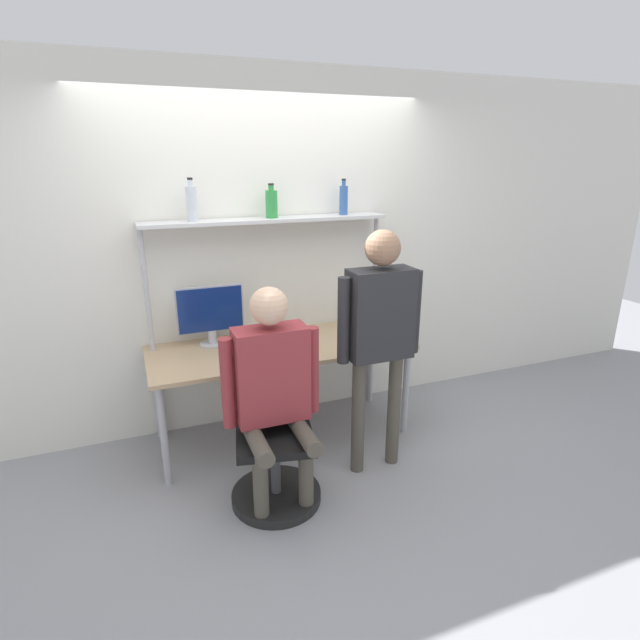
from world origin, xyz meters
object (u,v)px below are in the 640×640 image
(laptop, at_px, (256,348))
(bottle_blue, at_px, (344,200))
(monitor, at_px, (211,313))
(person_standing, at_px, (380,323))
(bottle_green, at_px, (272,203))
(office_chair, at_px, (275,457))
(person_seated, at_px, (273,382))
(bottle_clear, at_px, (192,203))
(cell_phone, at_px, (296,352))

(laptop, height_order, bottle_blue, bottle_blue)
(monitor, xyz_separation_m, person_standing, (0.94, -0.84, 0.07))
(bottle_green, bearing_deg, office_chair, -107.45)
(person_seated, distance_m, bottle_blue, 1.62)
(bottle_blue, bearing_deg, person_seated, -131.42)
(laptop, xyz_separation_m, bottle_clear, (-0.32, 0.37, 0.97))
(person_standing, bearing_deg, office_chair, -174.82)
(bottle_green, bearing_deg, person_standing, -63.27)
(laptop, distance_m, bottle_clear, 1.08)
(laptop, distance_m, office_chair, 0.77)
(cell_phone, xyz_separation_m, office_chair, (-0.32, -0.52, -0.46))
(office_chair, distance_m, person_seated, 0.53)
(office_chair, bearing_deg, laptop, 84.87)
(cell_phone, bearing_deg, monitor, 143.45)
(office_chair, distance_m, bottle_clear, 1.77)
(person_seated, bearing_deg, monitor, 101.21)
(monitor, distance_m, bottle_green, 0.91)
(person_standing, xyz_separation_m, bottle_green, (-0.44, 0.88, 0.69))
(laptop, relative_size, bottle_blue, 1.20)
(office_chair, bearing_deg, bottle_green, 72.55)
(cell_phone, height_order, person_seated, person_seated)
(laptop, xyz_separation_m, cell_phone, (0.27, -0.05, -0.05))
(bottle_clear, bearing_deg, monitor, -26.96)
(bottle_green, xyz_separation_m, bottle_blue, (0.57, 0.00, 0.01))
(laptop, height_order, bottle_clear, bottle_clear)
(laptop, xyz_separation_m, person_seated, (-0.06, -0.62, 0.02))
(cell_phone, bearing_deg, laptop, 169.06)
(monitor, xyz_separation_m, office_chair, (0.20, -0.91, -0.70))
(person_standing, height_order, bottle_green, bottle_green)
(office_chair, height_order, bottle_clear, bottle_clear)
(monitor, xyz_separation_m, person_seated, (0.19, -0.95, -0.17))
(bottle_blue, bearing_deg, laptop, -155.54)
(person_standing, distance_m, bottle_blue, 1.13)
(person_standing, distance_m, bottle_green, 1.20)
(monitor, height_order, cell_phone, monitor)
(office_chair, distance_m, bottle_green, 1.76)
(laptop, xyz_separation_m, bottle_green, (0.24, 0.37, 0.95))
(laptop, height_order, cell_phone, laptop)
(bottle_green, relative_size, bottle_clear, 0.84)
(cell_phone, bearing_deg, bottle_clear, 144.46)
(cell_phone, height_order, bottle_clear, bottle_clear)
(person_standing, bearing_deg, bottle_blue, 81.86)
(cell_phone, relative_size, person_standing, 0.09)
(laptop, xyz_separation_m, bottle_blue, (0.81, 0.37, 0.96))
(person_seated, bearing_deg, bottle_green, 72.84)
(person_seated, relative_size, bottle_clear, 4.73)
(cell_phone, bearing_deg, office_chair, -121.94)
(monitor, relative_size, person_seated, 0.35)
(office_chair, bearing_deg, cell_phone, 58.06)
(monitor, bearing_deg, bottle_clear, 153.04)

